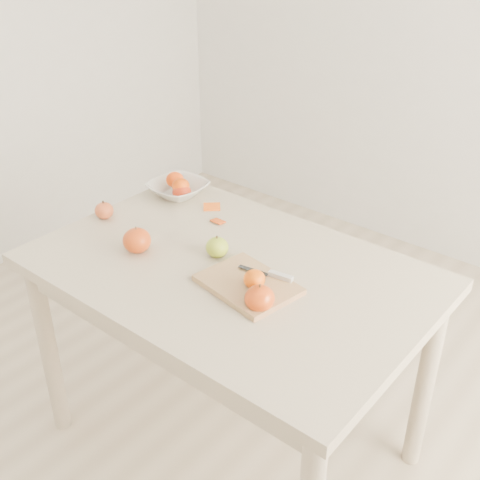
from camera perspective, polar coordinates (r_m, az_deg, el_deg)
The scene contains 15 objects.
ground at distance 2.31m, azimuth -0.83°, elevation -18.44°, with size 3.50×3.50×0.00m, color #C6B293.
table at distance 1.88m, azimuth -0.97°, elevation -5.06°, with size 1.20×0.80×0.75m.
cutting_board at distance 1.72m, azimuth 0.78°, elevation -4.25°, with size 0.27×0.20×0.02m, color tan.
board_tangerine at distance 1.68m, azimuth 1.37°, elevation -3.73°, with size 0.06×0.06×0.05m, color #E65008.
fruit_bowl at distance 2.27m, azimuth -5.89°, elevation 4.85°, with size 0.21×0.21×0.05m, color silver.
bowl_tangerine_near at distance 2.28m, azimuth -6.19°, elevation 5.72°, with size 0.07×0.07×0.06m, color #D14607.
bowl_tangerine_far at distance 2.23m, azimuth -5.64°, elevation 5.14°, with size 0.07×0.07×0.06m, color #D84307.
orange_peel_a at distance 2.17m, azimuth -2.68°, elevation 3.06°, with size 0.06×0.04×0.00m, color #EA5910.
orange_peel_b at distance 2.07m, azimuth -2.11°, elevation 1.73°, with size 0.04×0.04×0.00m, color #CA440E.
paring_knife at distance 1.74m, azimuth 3.44°, elevation -3.35°, with size 0.17×0.06×0.01m.
apple_green at distance 1.86m, azimuth -2.19°, elevation -0.69°, with size 0.07×0.07×0.06m, color #759E17.
apple_red_c at distance 1.91m, azimuth -9.75°, elevation -0.04°, with size 0.09×0.09×0.08m, color #950D06.
apple_red_a at distance 2.22m, azimuth -5.55°, elevation 4.53°, with size 0.07×0.07×0.06m, color #970105.
apple_red_d at distance 2.14m, azimuth -12.76°, elevation 2.73°, with size 0.07×0.07×0.06m, color maroon.
apple_red_e at distance 1.62m, azimuth 1.88°, elevation -5.55°, with size 0.08×0.08×0.07m, color #901604.
Camera 1 is at (1.00, -1.17, 1.72)m, focal length 45.00 mm.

